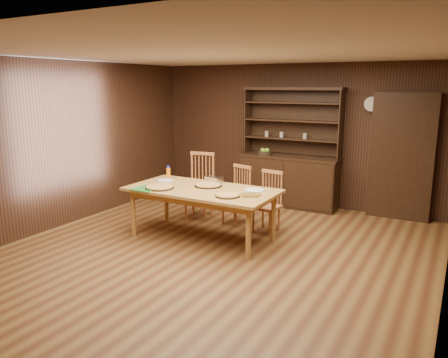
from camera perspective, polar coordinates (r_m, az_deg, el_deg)
The scene contains 20 objects.
floor at distance 5.94m, azimuth -1.26°, elevation -9.68°, with size 6.00×6.00×0.00m, color brown.
room_shell at distance 5.55m, azimuth -1.33°, elevation 5.60°, with size 6.00×6.00×6.00m.
china_hutch at distance 8.18m, azimuth 8.52°, elevation 0.63°, with size 1.84×0.52×2.17m.
doorway at distance 7.80m, azimuth 22.20°, elevation 2.69°, with size 1.00×0.18×2.10m, color #311D10.
wall_clock at distance 7.85m, azimuth 18.73°, elevation 9.26°, with size 0.30×0.05×0.30m.
dining_table at distance 6.32m, azimuth -2.90°, elevation -1.87°, with size 2.16×1.08×0.75m.
chair_left at distance 7.41m, azimuth -3.09°, elevation -0.52°, with size 0.52×0.51×1.10m.
chair_center at distance 7.08m, azimuth 1.88°, elevation -1.83°, with size 0.47×0.46×0.95m.
chair_right at distance 6.74m, azimuth 5.87°, elevation -2.67°, with size 0.43×0.41×0.94m.
pizza_left at distance 6.37m, azimuth -8.41°, elevation -1.06°, with size 0.42×0.42×0.04m.
pizza_right at distance 5.85m, azimuth 0.49°, elevation -2.13°, with size 0.34×0.34×0.04m.
pizza_center at distance 6.44m, azimuth -2.06°, elevation -0.80°, with size 0.41×0.41×0.04m.
cooling_rack at distance 6.38m, azimuth -10.19°, elevation -1.21°, with size 0.31×0.31×0.01m, color #0DAF4A, non-canonical shape.
plate_left at distance 6.86m, azimuth -7.66°, elevation -0.17°, with size 0.26×0.26×0.02m.
plate_right at distance 6.18m, azimuth 3.98°, elevation -1.46°, with size 0.29×0.29×0.02m.
foil_dish at distance 6.66m, azimuth -1.32°, elevation -0.09°, with size 0.24×0.17×0.10m, color white.
juice_bottle at distance 7.01m, azimuth -7.28°, elevation 0.83°, with size 0.06×0.06×0.21m.
pot_holder_a at distance 5.91m, azimuth 3.40°, elevation -2.09°, with size 0.22×0.22×0.02m, color #A62013.
pot_holder_b at distance 5.94m, azimuth 3.69°, elevation -2.05°, with size 0.18×0.18×0.01m, color #A62013.
fruit_bowl at distance 8.22m, azimuth 5.36°, elevation 3.53°, with size 0.28×0.28×0.12m.
Camera 1 is at (2.80, -4.76, 2.22)m, focal length 35.00 mm.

